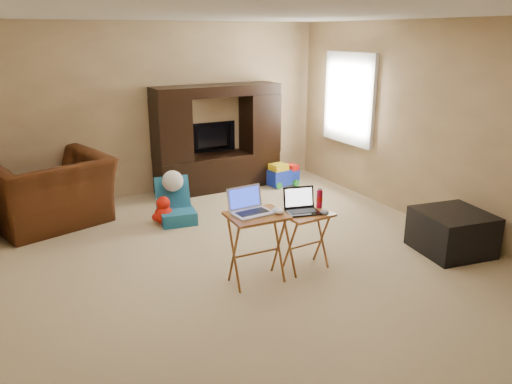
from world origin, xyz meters
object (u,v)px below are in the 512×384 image
television (213,138)px  recliner (50,192)px  tray_table_left (257,249)px  laptop_right (303,202)px  child_rocker (177,201)px  ottoman (452,232)px  laptop_left (252,202)px  plush_toy (164,210)px  tray_table_right (306,241)px  mouse_right (325,212)px  water_bottle (319,199)px  entertainment_center (218,138)px  mouse_left (278,211)px  push_toy (283,174)px

television → recliner: (-2.49, -0.67, -0.33)m
tray_table_left → laptop_right: laptop_right is taller
television → laptop_right: (-0.35, -3.18, -0.03)m
television → recliner: size_ratio=0.60×
child_rocker → ottoman: size_ratio=0.81×
laptop_left → laptop_right: 0.58m
plush_toy → laptop_right: bearing=-65.2°
child_rocker → tray_table_right: size_ratio=0.95×
recliner → child_rocker: recliner is taller
child_rocker → mouse_right: size_ratio=4.69×
tray_table_right → tray_table_left: bearing=177.1°
ottoman → mouse_right: 1.62m
plush_toy → laptop_right: (0.88, -1.89, 0.55)m
recliner → mouse_right: bearing=113.9°
tray_table_right → water_bottle: size_ratio=3.25×
child_rocker → laptop_right: size_ratio=1.82×
laptop_left → mouse_right: laptop_left is taller
child_rocker → ottoman: 3.31m
laptop_right → child_rocker: bearing=123.5°
entertainment_center → tray_table_left: entertainment_center is taller
entertainment_center → recliner: (-2.49, -0.48, -0.36)m
television → recliner: television is taller
child_rocker → mouse_right: (0.88, -1.99, 0.35)m
entertainment_center → water_bottle: (-0.11, -2.93, -0.09)m
tray_table_left → mouse_right: tray_table_left is taller
mouse_left → television: bearing=77.9°
entertainment_center → mouse_right: (-0.18, -3.13, -0.16)m
entertainment_center → tray_table_left: size_ratio=2.78×
laptop_left → push_toy: bearing=49.6°
mouse_left → water_bottle: size_ratio=0.75×
tray_table_right → mouse_left: 0.58m
laptop_right → laptop_left: bearing=-166.3°
child_rocker → laptop_right: 2.03m
mouse_right → laptop_left: bearing=170.1°
television → plush_toy: bearing=46.7°
entertainment_center → recliner: bearing=-170.7°
recliner → mouse_right: size_ratio=10.78×
plush_toy → tray_table_right: bearing=-64.4°
push_toy → tray_table_right: (-1.29, -2.67, 0.12)m
push_toy → tray_table_right: 2.96m
laptop_left → mouse_left: 0.26m
recliner → laptop_right: 3.31m
ottoman → mouse_left: size_ratio=5.04×
plush_toy → tray_table_right: size_ratio=0.60×
entertainment_center → television: size_ratio=2.41×
ottoman → laptop_right: (-1.72, 0.40, 0.50)m
entertainment_center → tray_table_right: size_ratio=3.18×
television → laptop_right: 3.20m
television → laptop_left: (-0.92, -3.19, 0.06)m
water_bottle → ottoman: bearing=-17.3°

